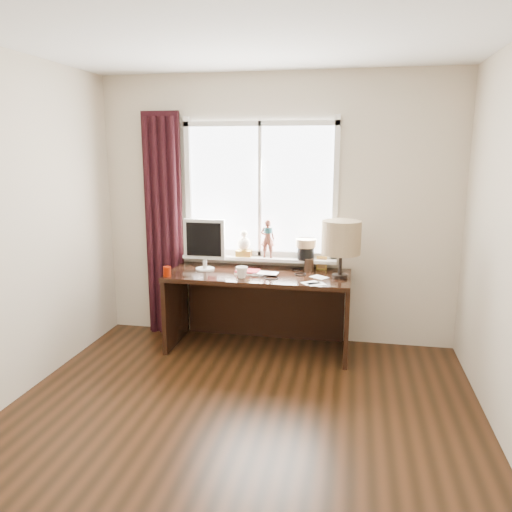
% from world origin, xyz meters
% --- Properties ---
extents(floor, '(3.50, 4.00, 0.00)m').
position_xyz_m(floor, '(0.00, 0.00, 0.00)').
color(floor, '#371D0E').
rests_on(floor, ground).
extents(ceiling, '(3.50, 4.00, 0.00)m').
position_xyz_m(ceiling, '(0.00, 0.00, 2.60)').
color(ceiling, white).
rests_on(ceiling, wall_back).
extents(wall_back, '(3.50, 0.00, 2.60)m').
position_xyz_m(wall_back, '(0.00, 2.00, 1.30)').
color(wall_back, beige).
rests_on(wall_back, ground).
extents(laptop, '(0.34, 0.24, 0.03)m').
position_xyz_m(laptop, '(-0.06, 1.59, 0.76)').
color(laptop, silver).
rests_on(laptop, desk).
extents(mug, '(0.15, 0.15, 0.11)m').
position_xyz_m(mug, '(-0.22, 1.45, 0.80)').
color(mug, white).
rests_on(mug, desk).
extents(red_cup, '(0.07, 0.07, 0.09)m').
position_xyz_m(red_cup, '(-0.90, 1.37, 0.80)').
color(red_cup, '#791200').
rests_on(red_cup, desk).
extents(window, '(1.52, 0.22, 1.40)m').
position_xyz_m(window, '(-0.14, 1.95, 1.31)').
color(window, white).
rests_on(window, ground).
extents(curtain, '(0.38, 0.09, 2.25)m').
position_xyz_m(curtain, '(-1.13, 1.91, 1.12)').
color(curtain, black).
rests_on(curtain, floor).
extents(desk, '(1.70, 0.70, 0.75)m').
position_xyz_m(desk, '(-0.10, 1.73, 0.51)').
color(desk, black).
rests_on(desk, floor).
extents(monitor, '(0.40, 0.18, 0.49)m').
position_xyz_m(monitor, '(-0.63, 1.68, 1.03)').
color(monitor, beige).
rests_on(monitor, desk).
extents(notebook_stack, '(0.24, 0.18, 0.03)m').
position_xyz_m(notebook_stack, '(-0.21, 1.62, 0.77)').
color(notebook_stack, beige).
rests_on(notebook_stack, desk).
extents(brush_holder, '(0.09, 0.09, 0.25)m').
position_xyz_m(brush_holder, '(0.35, 1.82, 0.81)').
color(brush_holder, black).
rests_on(brush_holder, desk).
extents(icon_frame, '(0.10, 0.03, 0.13)m').
position_xyz_m(icon_frame, '(0.47, 1.90, 0.81)').
color(icon_frame, gold).
rests_on(icon_frame, desk).
extents(table_lamp, '(0.35, 0.35, 0.52)m').
position_xyz_m(table_lamp, '(0.65, 1.62, 1.11)').
color(table_lamp, black).
rests_on(table_lamp, desk).
extents(loose_papers, '(0.24, 0.41, 0.00)m').
position_xyz_m(loose_papers, '(0.45, 1.44, 0.75)').
color(loose_papers, white).
rests_on(loose_papers, desk).
extents(desk_cables, '(0.38, 0.49, 0.01)m').
position_xyz_m(desk_cables, '(0.17, 1.63, 0.75)').
color(desk_cables, black).
rests_on(desk_cables, desk).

